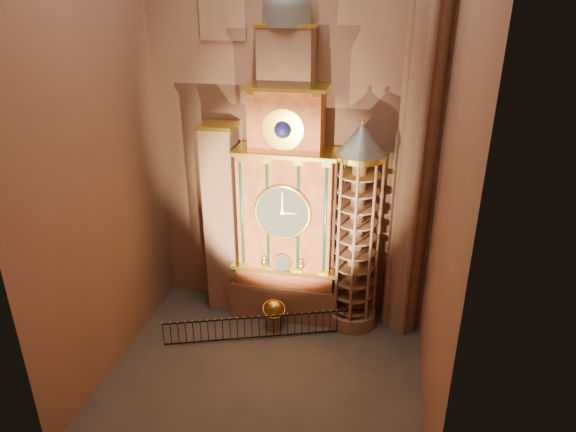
% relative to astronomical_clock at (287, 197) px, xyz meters
% --- Properties ---
extents(floor, '(14.00, 14.00, 0.00)m').
position_rel_astronomical_clock_xyz_m(floor, '(0.00, -4.96, -6.68)').
color(floor, '#383330').
rests_on(floor, ground).
extents(wall_back, '(22.00, 0.00, 22.00)m').
position_rel_astronomical_clock_xyz_m(wall_back, '(0.00, 1.04, 4.32)').
color(wall_back, '#8F634D').
rests_on(wall_back, floor).
extents(wall_left, '(0.00, 22.00, 22.00)m').
position_rel_astronomical_clock_xyz_m(wall_left, '(-7.00, -4.96, 4.32)').
color(wall_left, '#8F634D').
rests_on(wall_left, floor).
extents(wall_right, '(0.00, 22.00, 22.00)m').
position_rel_astronomical_clock_xyz_m(wall_right, '(7.00, -4.96, 4.32)').
color(wall_right, '#8F634D').
rests_on(wall_right, floor).
extents(astronomical_clock, '(5.60, 2.41, 16.70)m').
position_rel_astronomical_clock_xyz_m(astronomical_clock, '(0.00, 0.00, 0.00)').
color(astronomical_clock, '#8C634C').
rests_on(astronomical_clock, floor).
extents(portrait_tower, '(1.80, 1.60, 10.20)m').
position_rel_astronomical_clock_xyz_m(portrait_tower, '(-3.40, 0.02, -1.53)').
color(portrait_tower, '#8C634C').
rests_on(portrait_tower, floor).
extents(stair_turret, '(2.50, 2.50, 10.80)m').
position_rel_astronomical_clock_xyz_m(stair_turret, '(3.50, -0.26, -1.41)').
color(stair_turret, '#8C634C').
rests_on(stair_turret, floor).
extents(gothic_pier, '(2.04, 2.04, 22.00)m').
position_rel_astronomical_clock_xyz_m(gothic_pier, '(6.10, 0.04, 4.32)').
color(gothic_pier, '#8C634C').
rests_on(gothic_pier, floor).
extents(celestial_globe, '(1.51, 1.47, 1.70)m').
position_rel_astronomical_clock_xyz_m(celestial_globe, '(-0.33, -1.69, -5.66)').
color(celestial_globe, '#8C634C').
rests_on(celestial_globe, floor).
extents(iron_railing, '(9.53, 3.29, 1.26)m').
position_rel_astronomical_clock_xyz_m(iron_railing, '(-0.53, -2.53, -5.99)').
color(iron_railing, black).
rests_on(iron_railing, floor).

